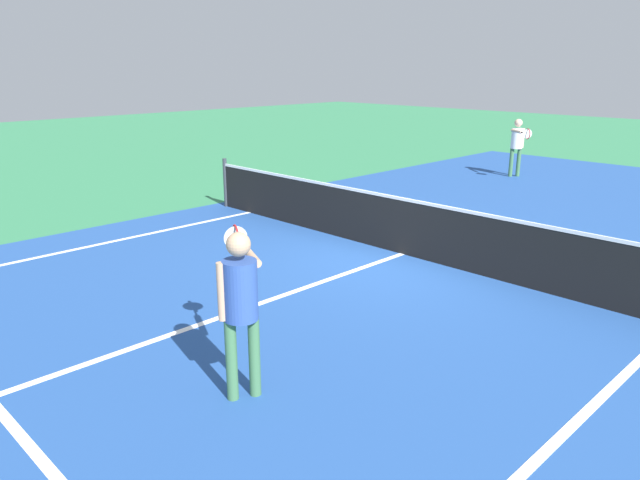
% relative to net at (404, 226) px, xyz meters
% --- Properties ---
extents(ground_plane, '(60.00, 60.00, 0.00)m').
position_rel_net_xyz_m(ground_plane, '(0.00, 0.00, -0.49)').
color(ground_plane, '#337F51').
extents(court_surface_inbounds, '(10.62, 24.40, 0.00)m').
position_rel_net_xyz_m(court_surface_inbounds, '(0.00, 0.00, -0.49)').
color(court_surface_inbounds, '#234C93').
rests_on(court_surface_inbounds, ground_plane).
extents(line_center_service, '(0.10, 6.40, 0.01)m').
position_rel_net_xyz_m(line_center_service, '(0.00, -3.20, -0.49)').
color(line_center_service, white).
rests_on(line_center_service, ground_plane).
extents(net, '(9.97, 0.09, 1.07)m').
position_rel_net_xyz_m(net, '(0.00, 0.00, 0.00)').
color(net, '#33383D').
rests_on(net, ground_plane).
extents(player_near, '(1.04, 0.83, 1.63)m').
position_rel_net_xyz_m(player_near, '(1.66, -4.63, 0.52)').
color(player_near, '#3F7247').
rests_on(player_near, ground_plane).
extents(player_far, '(0.90, 0.94, 1.60)m').
position_rel_net_xyz_m(player_far, '(-2.20, 7.98, 0.50)').
color(player_far, '#3F7247').
rests_on(player_far, ground_plane).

